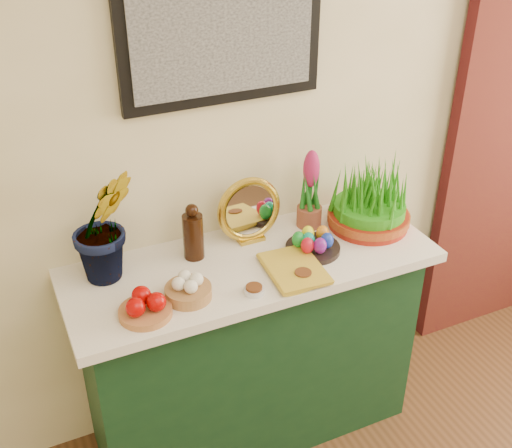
{
  "coord_description": "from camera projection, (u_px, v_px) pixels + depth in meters",
  "views": [
    {
      "loc": [
        -1.07,
        0.19,
        2.24
      ],
      "look_at": [
        -0.26,
        1.95,
        1.07
      ],
      "focal_mm": 45.0,
      "sensor_mm": 36.0,
      "label": 1
    }
  ],
  "objects": [
    {
      "name": "hyacinth_pink",
      "position": [
        310.0,
        193.0,
        2.54
      ],
      "size": [
        0.1,
        0.1,
        0.33
      ],
      "color": "brown",
      "rests_on": "tablecloth"
    },
    {
      "name": "book",
      "position": [
        269.0,
        274.0,
        2.29
      ],
      "size": [
        0.19,
        0.27,
        0.04
      ],
      "primitive_type": "imported",
      "rotation": [
        0.0,
        0.0,
        -0.07
      ],
      "color": "gold",
      "rests_on": "tablecloth"
    },
    {
      "name": "egg_plate",
      "position": [
        313.0,
        244.0,
        2.43
      ],
      "size": [
        0.24,
        0.24,
        0.09
      ],
      "color": "black",
      "rests_on": "tablecloth"
    },
    {
      "name": "garlic_basket",
      "position": [
        188.0,
        289.0,
        2.18
      ],
      "size": [
        0.17,
        0.17,
        0.09
      ],
      "color": "#AB7744",
      "rests_on": "tablecloth"
    },
    {
      "name": "mirror",
      "position": [
        249.0,
        211.0,
        2.46
      ],
      "size": [
        0.26,
        0.07,
        0.26
      ],
      "color": "gold",
      "rests_on": "tablecloth"
    },
    {
      "name": "vinegar_cruet",
      "position": [
        193.0,
        234.0,
        2.36
      ],
      "size": [
        0.08,
        0.08,
        0.22
      ],
      "color": "black",
      "rests_on": "tablecloth"
    },
    {
      "name": "hyacinth_green",
      "position": [
        102.0,
        208.0,
        2.17
      ],
      "size": [
        0.3,
        0.26,
        0.56
      ],
      "primitive_type": "imported",
      "rotation": [
        0.0,
        0.0,
        0.08
      ],
      "color": "#1A6A1B",
      "rests_on": "tablecloth"
    },
    {
      "name": "sideboard",
      "position": [
        251.0,
        352.0,
        2.64
      ],
      "size": [
        1.3,
        0.45,
        0.85
      ],
      "primitive_type": "cube",
      "color": "#13351A",
      "rests_on": "ground"
    },
    {
      "name": "wheatgrass_sabzeh",
      "position": [
        370.0,
        200.0,
        2.55
      ],
      "size": [
        0.33,
        0.33,
        0.27
      ],
      "color": "maroon",
      "rests_on": "tablecloth"
    },
    {
      "name": "spice_dish_right",
      "position": [
        303.0,
        276.0,
        2.29
      ],
      "size": [
        0.08,
        0.08,
        0.03
      ],
      "color": "silver",
      "rests_on": "tablecloth"
    },
    {
      "name": "tablecloth",
      "position": [
        250.0,
        263.0,
        2.41
      ],
      "size": [
        1.4,
        0.55,
        0.04
      ],
      "primitive_type": "cube",
      "color": "beige",
      "rests_on": "sideboard"
    },
    {
      "name": "apple_bowl",
      "position": [
        145.0,
        306.0,
        2.1
      ],
      "size": [
        0.18,
        0.18,
        0.09
      ],
      "color": "#A76536",
      "rests_on": "tablecloth"
    },
    {
      "name": "spice_dish_left",
      "position": [
        254.0,
        290.0,
        2.21
      ],
      "size": [
        0.07,
        0.07,
        0.03
      ],
      "color": "silver",
      "rests_on": "tablecloth"
    }
  ]
}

